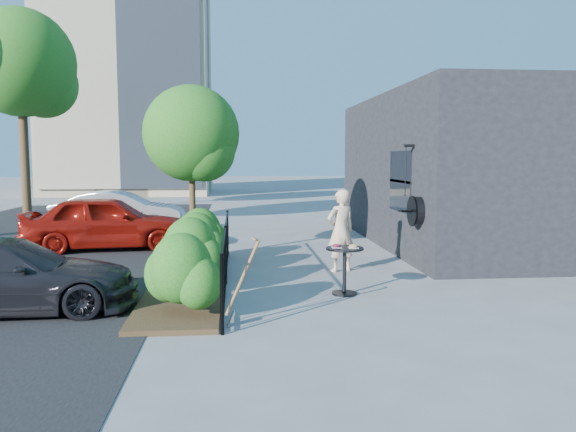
{
  "coord_description": "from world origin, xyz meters",
  "views": [
    {
      "loc": [
        -1.31,
        -10.32,
        2.36
      ],
      "look_at": [
        -0.27,
        0.66,
        1.2
      ],
      "focal_mm": 35.0,
      "sensor_mm": 36.0,
      "label": 1
    }
  ],
  "objects": [
    {
      "name": "woman",
      "position": [
        0.85,
        1.0,
        0.85
      ],
      "size": [
        0.73,
        0.61,
        1.7
      ],
      "primitive_type": "imported",
      "rotation": [
        0.0,
        0.0,
        3.51
      ],
      "color": "#DEB48F",
      "rests_on": "ground"
    },
    {
      "name": "shop_building",
      "position": [
        5.5,
        4.5,
        2.0
      ],
      "size": [
        6.22,
        9.0,
        4.0
      ],
      "color": "black",
      "rests_on": "ground"
    },
    {
      "name": "car_darkgrey",
      "position": [
        -4.81,
        -1.57,
        0.57
      ],
      "size": [
        4.02,
        1.88,
        1.14
      ],
      "primitive_type": "imported",
      "rotation": [
        0.0,
        0.0,
        1.65
      ],
      "color": "black",
      "rests_on": "ground"
    },
    {
      "name": "car_red",
      "position": [
        -4.59,
        4.3,
        0.7
      ],
      "size": [
        4.26,
        2.05,
        1.4
      ],
      "primitive_type": "imported",
      "rotation": [
        0.0,
        0.0,
        1.67
      ],
      "color": "#9A140C",
      "rests_on": "ground"
    },
    {
      "name": "ground",
      "position": [
        0.0,
        0.0,
        0.0
      ],
      "size": [
        120.0,
        120.0,
        0.0
      ],
      "primitive_type": "plane",
      "color": "gray",
      "rests_on": "ground"
    },
    {
      "name": "planting_bed",
      "position": [
        -2.2,
        0.0,
        0.04
      ],
      "size": [
        1.3,
        6.0,
        0.08
      ],
      "primitive_type": "cube",
      "color": "#382616",
      "rests_on": "ground"
    },
    {
      "name": "shrubs",
      "position": [
        -2.1,
        0.1,
        0.7
      ],
      "size": [
        1.1,
        5.6,
        1.24
      ],
      "color": "#155C1A",
      "rests_on": "ground"
    },
    {
      "name": "patio_tree",
      "position": [
        -2.24,
        2.76,
        2.76
      ],
      "size": [
        2.2,
        2.2,
        3.94
      ],
      "color": "#3F2B19",
      "rests_on": "ground"
    },
    {
      "name": "street_tree_far",
      "position": [
        -9.94,
        13.96,
        5.92
      ],
      "size": [
        4.4,
        4.4,
        8.28
      ],
      "color": "#3F2B19",
      "rests_on": "ground"
    },
    {
      "name": "cafe_table",
      "position": [
        0.55,
        -0.96,
        0.56
      ],
      "size": [
        0.65,
        0.65,
        0.87
      ],
      "rotation": [
        0.0,
        0.0,
        -0.01
      ],
      "color": "black",
      "rests_on": "ground"
    },
    {
      "name": "shovel",
      "position": [
        -1.25,
        -2.6,
        0.56
      ],
      "size": [
        0.5,
        0.17,
        1.28
      ],
      "color": "brown",
      "rests_on": "ground"
    },
    {
      "name": "car_silver",
      "position": [
        -4.87,
        7.38,
        0.66
      ],
      "size": [
        4.03,
        1.5,
        1.32
      ],
      "primitive_type": "imported",
      "rotation": [
        0.0,
        0.0,
        1.6
      ],
      "color": "#B3B3B8",
      "rests_on": "ground"
    },
    {
      "name": "fence",
      "position": [
        -1.5,
        0.0,
        0.56
      ],
      "size": [
        0.05,
        6.05,
        1.1
      ],
      "color": "black",
      "rests_on": "ground"
    }
  ]
}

